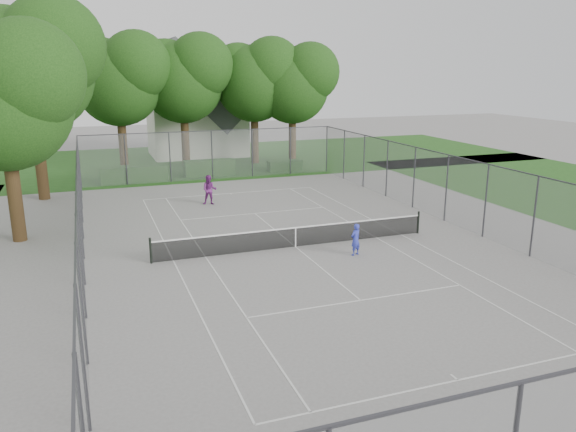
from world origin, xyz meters
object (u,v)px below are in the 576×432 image
object	(u,v)px
house	(196,109)
woman_player	(210,190)
tennis_net	(296,236)
girl_player	(355,239)

from	to	relation	value
house	woman_player	size ratio (longest dim) A/B	5.89
tennis_net	house	size ratio (longest dim) A/B	1.25
tennis_net	girl_player	size ratio (longest dim) A/B	9.20
house	girl_player	bearing A→B (deg)	-88.60
tennis_net	house	xyz separation A→B (m)	(1.27, 28.99, 3.65)
house	girl_player	world-z (taller)	house
tennis_net	woman_player	size ratio (longest dim) A/B	7.34
tennis_net	girl_player	world-z (taller)	girl_player
tennis_net	house	bearing A→B (deg)	87.49
tennis_net	girl_player	distance (m)	2.80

